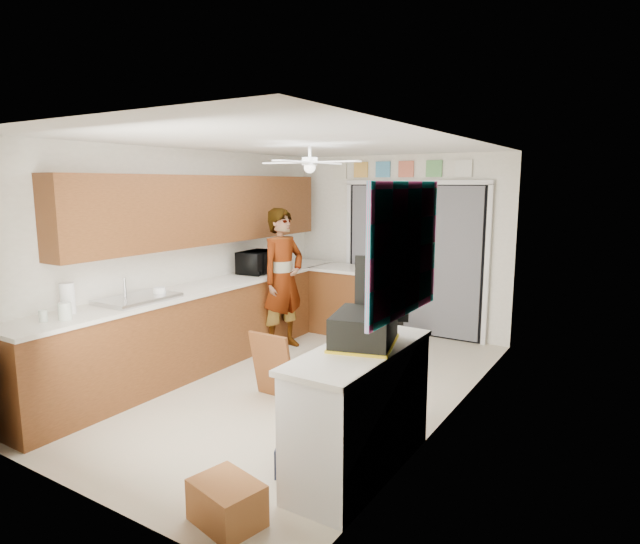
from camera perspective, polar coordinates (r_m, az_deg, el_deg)
The scene contains 41 objects.
floor at distance 5.82m, azimuth -2.13°, elevation -11.80°, with size 5.00×5.00×0.00m, color beige.
ceiling at distance 5.44m, azimuth -2.30°, elevation 13.57°, with size 5.00×5.00×0.00m, color white.
wall_back at distance 7.67m, azimuth 8.36°, elevation 2.93°, with size 3.20×3.20×0.00m, color white.
wall_front at distance 3.74m, azimuth -24.36°, elevation -4.69°, with size 3.20×3.20×0.00m, color white.
wall_left at distance 6.52m, azimuth -13.93°, elevation 1.60°, with size 5.00×5.00×0.00m, color white.
wall_right at distance 4.79m, azimuth 13.83°, elevation -1.16°, with size 5.00×5.00×0.00m, color white.
left_base_cabinets at distance 6.47m, azimuth -11.79°, elevation -5.62°, with size 0.60×4.80×0.90m, color brown.
left_countertop at distance 6.35m, azimuth -11.86°, elevation -1.53°, with size 0.62×4.80×0.04m, color white.
upper_cabinets at distance 6.50m, azimuth -11.86°, elevation 6.53°, with size 0.32×4.00×0.80m, color brown.
sink_basin at distance 5.69m, azimuth -18.86°, elevation -2.77°, with size 0.50×0.76×0.06m, color silver.
faucet at distance 5.81m, azimuth -20.10°, elevation -1.62°, with size 0.03×0.03×0.22m, color silver.
peninsula_base at distance 7.58m, azimuth 3.22°, elevation -3.21°, with size 1.00×0.60×0.90m, color brown.
peninsula_top at distance 7.49m, azimuth 3.25°, elevation 0.31°, with size 1.04×0.64×0.04m, color white.
back_opening_recess at distance 7.57m, azimuth 9.96°, elevation 1.27°, with size 2.00×0.06×2.10m, color black.
curtain_panel at distance 7.53m, azimuth 9.85°, elevation 1.24°, with size 1.90×0.03×2.05m, color slate.
door_trim_left at distance 7.98m, azimuth 3.08°, elevation 1.82°, with size 0.06×0.04×2.10m, color white.
door_trim_right at distance 7.23m, azimuth 17.38°, elevation 0.60°, with size 0.06×0.04×2.10m, color white.
door_trim_head at distance 7.47m, azimuth 10.11°, elevation 9.40°, with size 2.10×0.04×0.06m, color white.
header_frame_0 at distance 7.86m, azimuth 4.38°, elevation 10.83°, with size 0.22×0.02×0.22m, color #EAB14E.
header_frame_1 at distance 7.70m, azimuth 6.73°, elevation 10.82°, with size 0.22×0.02×0.22m, color #4B98C9.
header_frame_2 at distance 7.56m, azimuth 9.17°, elevation 10.79°, with size 0.22×0.02×0.22m, color #D5684F.
header_frame_3 at distance 7.41m, azimuth 12.07°, elevation 10.73°, with size 0.22×0.02×0.22m, color #60A65F.
header_frame_4 at distance 7.28m, azimuth 15.07°, elevation 10.64°, with size 0.22×0.02×0.22m, color white.
route66_sign at distance 8.02m, azimuth 2.12°, elevation 10.82°, with size 0.22×0.02×0.26m, color silver.
right_counter_base at distance 4.05m, azimuth 4.33°, elevation -14.74°, with size 0.50×1.40×0.90m, color white.
right_counter_top at distance 3.89m, azimuth 4.29°, elevation -8.38°, with size 0.54×1.44×0.04m, color white.
abstract_painting at distance 3.81m, azimuth 9.03°, elevation 2.41°, with size 0.03×1.15×0.95m, color #E956B1.
ceiling_fan at distance 5.59m, azimuth -1.11°, elevation 11.61°, with size 1.14×1.14×0.24m, color white.
microwave at distance 7.05m, azimuth -6.66°, elevation 1.05°, with size 0.53×0.36×0.29m, color black.
cup at distance 5.78m, azimuth -16.74°, elevation -2.09°, with size 0.13×0.13×0.10m, color white.
jar_a at distance 5.12m, azimuth -25.57°, elevation -3.81°, with size 0.11×0.11×0.15m, color silver.
jar_b at distance 5.14m, azimuth -27.44°, elevation -4.19°, with size 0.07×0.07×0.10m, color silver.
paper_towel_roll at distance 5.35m, azimuth -25.33°, elevation -2.55°, with size 0.13×0.13×0.28m, color white.
suitcase at distance 3.94m, azimuth 4.71°, elevation -6.04°, with size 0.42×0.56×0.24m, color black.
suitcase_rim at distance 3.97m, azimuth 4.69°, elevation -7.57°, with size 0.44×0.58×0.02m, color yellow.
suitcase_lid at distance 4.14m, azimuth 6.60°, elevation -1.76°, with size 0.42×0.03×0.50m, color black.
cardboard_box at distance 3.69m, azimuth -9.91°, elevation -23.08°, with size 0.44×0.33×0.27m, color #A95F35.
navy_crate at distance 4.18m, azimuth -1.89°, elevation -19.15°, with size 0.36×0.30×0.22m, color black.
cabinet_door_panel at distance 5.34m, azimuth -5.12°, elevation -9.92°, with size 0.45×0.03×0.68m, color brown.
man at distance 6.82m, azimuth -3.97°, elevation -0.76°, with size 0.66×0.43×1.80m, color white.
dog at distance 6.82m, azimuth 6.96°, elevation -6.45°, with size 0.27×0.63×0.49m, color black.
Camera 1 is at (3.05, -4.48, 2.11)m, focal length 30.00 mm.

